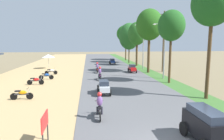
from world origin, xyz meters
The scene contains 22 objects.
parked_motorbike_nearest centered at (-9.11, 8.80, 0.55)m, with size 1.80×0.54×0.94m.
parked_motorbike_second centered at (-9.48, 14.51, 0.55)m, with size 1.80×0.54×0.94m.
parked_motorbike_third centered at (-8.97, 17.56, 0.55)m, with size 1.80×0.54×0.94m.
parked_motorbike_fourth centered at (-9.07, 21.44, 0.55)m, with size 1.80×0.54×0.94m.
street_signboard centered at (-5.70, 1.20, 1.11)m, with size 0.06×1.30×1.50m.
vendor_umbrella centered at (-10.68, 28.02, 2.31)m, with size 2.20×2.20×2.52m.
median_tree_nearest centered at (5.91, 7.33, 7.62)m, with size 3.19×3.19×9.41m.
median_tree_second centered at (5.45, 13.81, 6.46)m, with size 2.98×2.98×8.16m.
median_tree_third centered at (5.42, 21.64, 7.23)m, with size 4.01×4.01×9.56m.
median_tree_fourth centered at (5.76, 30.43, 6.31)m, with size 3.56×3.56×8.54m.
median_tree_fifth centered at (5.40, 36.09, 5.98)m, with size 4.57×4.57×8.88m.
median_tree_sixth centered at (5.92, 42.68, 6.85)m, with size 4.74×4.74×8.98m.
streetlamp_near centered at (5.80, 16.43, 4.14)m, with size 3.16×0.20×7.01m.
streetlamp_mid centered at (5.80, 26.01, 4.53)m, with size 3.16×0.20×7.74m.
utility_pole_near centered at (8.03, 22.53, 4.92)m, with size 1.80×0.20×9.45m.
car_van_black centered at (1.43, 0.46, 1.02)m, with size 1.19×2.41×1.67m.
car_sedan_silver centered at (-2.39, 9.77, 0.74)m, with size 1.10×2.26×1.19m.
car_hatchback_red centered at (2.93, 21.75, 0.75)m, with size 1.04×2.00×1.23m.
car_sedan_blue centered at (1.29, 33.56, 0.74)m, with size 1.10×2.26×1.19m.
motorbike_ahead_second centered at (-3.10, 4.09, 0.86)m, with size 0.54×1.80×1.66m.
motorbike_ahead_third centered at (-2.36, 16.33, 0.86)m, with size 0.54×1.80×1.66m.
motorbike_ahead_fourth centered at (-2.42, 21.82, 0.86)m, with size 0.54×1.80×1.66m.
Camera 1 is at (-3.73, -7.38, 4.67)m, focal length 31.46 mm.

